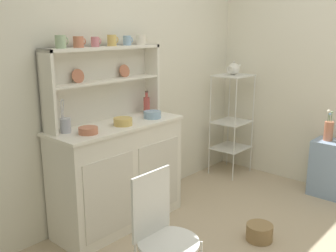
# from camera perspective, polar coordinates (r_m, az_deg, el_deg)

# --- Properties ---
(wall_back) EXTENTS (3.84, 0.05, 2.50)m
(wall_back) POSITION_cam_1_polar(r_m,az_deg,el_deg) (3.56, -6.24, 7.68)
(wall_back) COLOR silver
(wall_back) RESTS_ON ground
(hutch_cabinet) EXTENTS (1.18, 0.45, 0.89)m
(hutch_cabinet) POSITION_cam_1_polar(r_m,az_deg,el_deg) (3.34, -7.22, -6.85)
(hutch_cabinet) COLOR white
(hutch_cabinet) RESTS_ON ground
(hutch_shelf_unit) EXTENTS (1.10, 0.18, 0.62)m
(hutch_shelf_unit) POSITION_cam_1_polar(r_m,az_deg,el_deg) (3.27, -9.57, 7.01)
(hutch_shelf_unit) COLOR silver
(hutch_shelf_unit) RESTS_ON hutch_cabinet
(bakers_rack) EXTENTS (0.40, 0.35, 1.14)m
(bakers_rack) POSITION_cam_1_polar(r_m,az_deg,el_deg) (4.46, 9.29, 1.65)
(bakers_rack) COLOR silver
(bakers_rack) RESTS_ON ground
(wire_chair) EXTENTS (0.36, 0.36, 0.85)m
(wire_chair) POSITION_cam_1_polar(r_m,az_deg,el_deg) (2.34, -0.99, -14.78)
(wire_chair) COLOR white
(wire_chair) RESTS_ON ground
(floor_basket) EXTENTS (0.21, 0.21, 0.13)m
(floor_basket) POSITION_cam_1_polar(r_m,az_deg,el_deg) (3.30, 13.20, -14.87)
(floor_basket) COLOR #93754C
(floor_basket) RESTS_ON ground
(cup_sage_0) EXTENTS (0.09, 0.08, 0.09)m
(cup_sage_0) POSITION_cam_1_polar(r_m,az_deg,el_deg) (2.98, -15.39, 11.78)
(cup_sage_0) COLOR #9EB78E
(cup_sage_0) RESTS_ON hutch_shelf_unit
(cup_terracotta_1) EXTENTS (0.09, 0.08, 0.08)m
(cup_terracotta_1) POSITION_cam_1_polar(r_m,az_deg,el_deg) (3.07, -12.92, 11.88)
(cup_terracotta_1) COLOR #C67556
(cup_terracotta_1) RESTS_ON hutch_shelf_unit
(cup_rose_2) EXTENTS (0.08, 0.06, 0.08)m
(cup_rose_2) POSITION_cam_1_polar(r_m,az_deg,el_deg) (3.16, -10.56, 12.00)
(cup_rose_2) COLOR #D17A84
(cup_rose_2) RESTS_ON hutch_shelf_unit
(cup_gold_3) EXTENTS (0.09, 0.07, 0.09)m
(cup_gold_3) POSITION_cam_1_polar(r_m,az_deg,el_deg) (3.27, -8.18, 12.27)
(cup_gold_3) COLOR #DBB760
(cup_gold_3) RESTS_ON hutch_shelf_unit
(cup_sky_4) EXTENTS (0.08, 0.07, 0.08)m
(cup_sky_4) POSITION_cam_1_polar(r_m,az_deg,el_deg) (3.38, -5.96, 12.31)
(cup_sky_4) COLOR #8EB2D1
(cup_sky_4) RESTS_ON hutch_shelf_unit
(cup_cream_5) EXTENTS (0.10, 0.08, 0.09)m
(cup_cream_5) POSITION_cam_1_polar(r_m,az_deg,el_deg) (3.50, -3.94, 12.47)
(cup_cream_5) COLOR silver
(cup_cream_5) RESTS_ON hutch_shelf_unit
(bowl_mixing_large) EXTENTS (0.14, 0.14, 0.05)m
(bowl_mixing_large) POSITION_cam_1_polar(r_m,az_deg,el_deg) (2.94, -11.56, -0.64)
(bowl_mixing_large) COLOR #C67556
(bowl_mixing_large) RESTS_ON hutch_cabinet
(bowl_floral_medium) EXTENTS (0.15, 0.15, 0.06)m
(bowl_floral_medium) POSITION_cam_1_polar(r_m,az_deg,el_deg) (3.15, -6.60, 0.65)
(bowl_floral_medium) COLOR #DBB760
(bowl_floral_medium) RESTS_ON hutch_cabinet
(bowl_cream_small) EXTENTS (0.15, 0.15, 0.06)m
(bowl_cream_small) POSITION_cam_1_polar(r_m,az_deg,el_deg) (3.39, -2.28, 1.68)
(bowl_cream_small) COLOR #8EB2D1
(bowl_cream_small) RESTS_ON hutch_cabinet
(jam_bottle) EXTENTS (0.06, 0.06, 0.21)m
(jam_bottle) POSITION_cam_1_polar(r_m,az_deg,el_deg) (3.55, -3.13, 3.14)
(jam_bottle) COLOR #B74C47
(jam_bottle) RESTS_ON hutch_cabinet
(utensil_jar) EXTENTS (0.08, 0.08, 0.25)m
(utensil_jar) POSITION_cam_1_polar(r_m,az_deg,el_deg) (3.01, -14.75, 0.18)
(utensil_jar) COLOR #B2B7C6
(utensil_jar) RESTS_ON hutch_cabinet
(porcelain_teapot) EXTENTS (0.22, 0.13, 0.15)m
(porcelain_teapot) POSITION_cam_1_polar(r_m,az_deg,el_deg) (4.38, 9.55, 8.22)
(porcelain_teapot) COLOR white
(porcelain_teapot) RESTS_ON bakers_rack
(flower_vase) EXTENTS (0.09, 0.09, 0.31)m
(flower_vase) POSITION_cam_1_polar(r_m,az_deg,el_deg) (4.15, 22.40, -0.55)
(flower_vase) COLOR #C67556
(flower_vase) RESTS_ON side_shelf_blue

